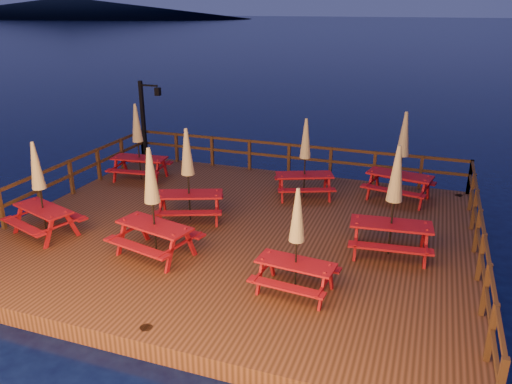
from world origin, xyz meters
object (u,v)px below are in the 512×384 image
at_px(picnic_table_0, 188,174).
at_px(picnic_table_1, 39,188).
at_px(lamp_post, 146,114).
at_px(picnic_table_2, 394,200).

bearing_deg(picnic_table_0, picnic_table_1, -167.15).
bearing_deg(lamp_post, picnic_table_0, -48.48).
bearing_deg(picnic_table_1, picnic_table_0, 52.35).
xyz_separation_m(picnic_table_0, picnic_table_2, (5.37, -0.25, 0.05)).
relative_size(picnic_table_1, picnic_table_2, 0.92).
bearing_deg(picnic_table_1, lamp_post, 115.55).
height_order(picnic_table_0, picnic_table_2, picnic_table_2).
bearing_deg(picnic_table_2, picnic_table_1, -173.81).
height_order(lamp_post, picnic_table_0, lamp_post).
bearing_deg(picnic_table_2, picnic_table_0, 171.23).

